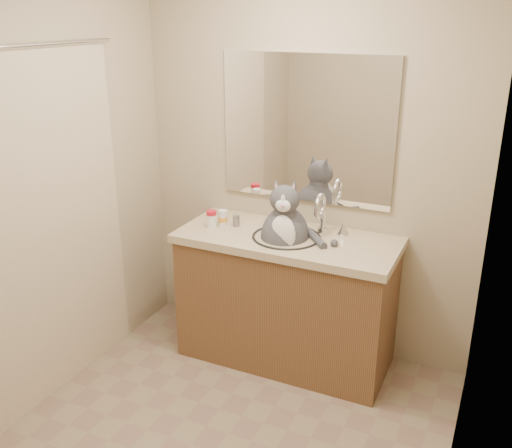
{
  "coord_description": "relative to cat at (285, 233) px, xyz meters",
  "views": [
    {
      "loc": [
        1.17,
        -2.02,
        2.13
      ],
      "look_at": [
        -0.06,
        0.65,
        1.02
      ],
      "focal_mm": 40.0,
      "sensor_mm": 36.0,
      "label": 1
    }
  ],
  "objects": [
    {
      "name": "room",
      "position": [
        0.01,
        -0.94,
        0.32
      ],
      "size": [
        2.22,
        2.52,
        2.42
      ],
      "color": "gray",
      "rests_on": "ground"
    },
    {
      "name": "vanity",
      "position": [
        0.01,
        0.03,
        -0.43
      ],
      "size": [
        1.34,
        0.59,
        1.12
      ],
      "color": "brown",
      "rests_on": "ground"
    },
    {
      "name": "mirror",
      "position": [
        0.01,
        0.3,
        0.57
      ],
      "size": [
        1.1,
        0.02,
        0.9
      ],
      "primitive_type": "cube",
      "color": "white",
      "rests_on": "room"
    },
    {
      "name": "shower_curtain",
      "position": [
        -1.04,
        -0.84,
        0.15
      ],
      "size": [
        0.02,
        1.3,
        1.93
      ],
      "color": "beige",
      "rests_on": "ground"
    },
    {
      "name": "cat",
      "position": [
        0.0,
        0.0,
        0.0
      ],
      "size": [
        0.48,
        0.38,
        0.58
      ],
      "rotation": [
        0.0,
        0.0,
        0.26
      ],
      "color": "#48484D",
      "rests_on": "vanity"
    },
    {
      "name": "pill_bottle_redcap",
      "position": [
        -0.48,
        -0.04,
        0.03
      ],
      "size": [
        0.08,
        0.08,
        0.11
      ],
      "rotation": [
        0.0,
        0.0,
        -0.42
      ],
      "color": "white",
      "rests_on": "vanity"
    },
    {
      "name": "pill_bottle_orange",
      "position": [
        -0.44,
        0.03,
        0.02
      ],
      "size": [
        0.07,
        0.07,
        0.1
      ],
      "rotation": [
        0.0,
        0.0,
        -0.39
      ],
      "color": "white",
      "rests_on": "vanity"
    },
    {
      "name": "grey_canister",
      "position": [
        -0.35,
        0.05,
        0.01
      ],
      "size": [
        0.06,
        0.06,
        0.07
      ],
      "rotation": [
        0.0,
        0.0,
        0.43
      ],
      "color": "slate",
      "rests_on": "vanity"
    }
  ]
}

